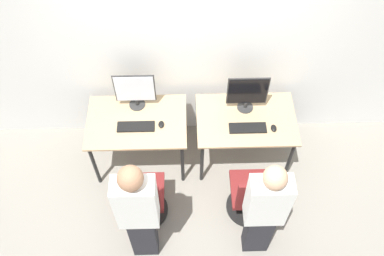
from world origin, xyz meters
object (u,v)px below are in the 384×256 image
(keyboard_right, at_px, (248,128))
(keyboard_left, at_px, (136,127))
(mouse_right, at_px, (274,128))
(mouse_left, at_px, (161,124))
(office_chair_left, at_px, (143,200))
(person_right, at_px, (264,210))
(monitor_right, at_px, (247,93))
(office_chair_right, at_px, (252,197))
(monitor_left, at_px, (135,90))
(person_left, at_px, (139,213))

(keyboard_right, bearing_deg, keyboard_left, 177.71)
(keyboard_right, relative_size, mouse_right, 4.32)
(mouse_left, relative_size, office_chair_left, 0.10)
(mouse_left, xyz_separation_m, person_right, (0.94, -1.03, 0.08))
(keyboard_left, height_order, office_chair_left, office_chair_left)
(mouse_right, xyz_separation_m, person_right, (-0.22, -0.95, 0.08))
(mouse_right, bearing_deg, monitor_right, 132.36)
(monitor_right, xyz_separation_m, person_right, (0.04, -1.25, -0.15))
(keyboard_left, height_order, office_chair_right, office_chair_right)
(keyboard_left, xyz_separation_m, mouse_left, (0.26, 0.02, 0.01))
(monitor_left, distance_m, keyboard_right, 1.24)
(monitor_left, height_order, office_chair_left, monitor_left)
(office_chair_left, distance_m, monitor_right, 1.54)
(monitor_right, height_order, keyboard_right, monitor_right)
(monitor_left, relative_size, monitor_right, 1.00)
(mouse_right, bearing_deg, keyboard_right, 177.19)
(monitor_right, distance_m, keyboard_right, 0.36)
(person_left, height_order, monitor_right, person_left)
(monitor_left, relative_size, office_chair_left, 0.51)
(keyboard_left, relative_size, mouse_left, 4.32)
(mouse_right, bearing_deg, keyboard_left, 177.62)
(office_chair_left, height_order, office_chair_right, same)
(mouse_left, height_order, keyboard_right, mouse_left)
(office_chair_left, bearing_deg, person_right, -17.31)
(office_chair_left, distance_m, office_chair_right, 1.12)
(person_left, height_order, keyboard_right, person_left)
(keyboard_left, xyz_separation_m, office_chair_right, (1.19, -0.65, -0.38))
(office_chair_left, bearing_deg, keyboard_right, 28.97)
(office_chair_left, bearing_deg, keyboard_left, 95.72)
(person_left, xyz_separation_m, monitor_right, (1.08, 1.26, 0.11))
(person_left, distance_m, monitor_right, 1.66)
(monitor_left, distance_m, keyboard_left, 0.38)
(monitor_left, height_order, mouse_left, monitor_left)
(keyboard_left, xyz_separation_m, person_right, (1.21, -1.01, 0.08))
(mouse_left, relative_size, monitor_right, 0.20)
(monitor_right, bearing_deg, mouse_left, -166.47)
(keyboard_left, bearing_deg, mouse_right, -2.38)
(person_left, bearing_deg, monitor_left, 93.82)
(office_chair_left, height_order, monitor_right, monitor_right)
(monitor_right, height_order, office_chair_right, monitor_right)
(person_left, bearing_deg, monitor_right, 49.40)
(person_right, bearing_deg, monitor_left, 132.68)
(monitor_right, height_order, person_right, person_right)
(office_chair_left, bearing_deg, monitor_left, 93.93)
(keyboard_left, relative_size, keyboard_right, 1.00)
(monitor_left, xyz_separation_m, keyboard_left, (0.00, -0.30, -0.23))
(mouse_right, bearing_deg, person_left, -144.44)
(person_left, bearing_deg, mouse_right, 35.56)
(office_chair_left, distance_m, person_right, 1.28)
(monitor_left, bearing_deg, keyboard_right, -16.54)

